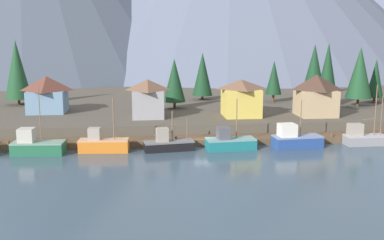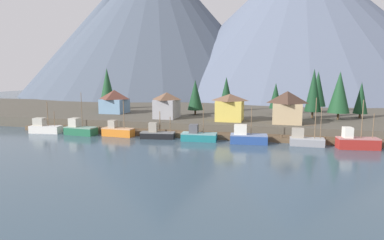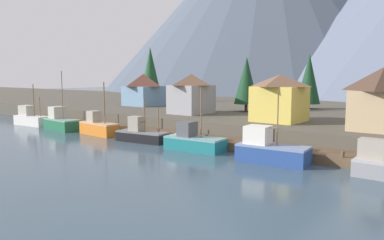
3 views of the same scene
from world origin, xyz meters
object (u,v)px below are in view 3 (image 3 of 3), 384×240
fishing_boat_orange (98,127)px  house_grey (191,93)px  conifer_far_left (150,72)px  house_yellow (280,98)px  fishing_boat_blue (270,150)px  conifer_near_left (309,79)px  fishing_boat_white (31,118)px  fishing_boat_green (61,122)px  fishing_boat_teal (194,141)px  conifer_back_left (246,80)px  house_tan (383,98)px  fishing_boat_black (141,134)px  house_blue (144,89)px

fishing_boat_orange → house_grey: house_grey is taller
conifer_far_left → house_yellow: bearing=-22.8°
fishing_boat_blue → conifer_near_left: conifer_near_left is taller
conifer_near_left → fishing_boat_white: bearing=-137.2°
conifer_near_left → fishing_boat_orange: bearing=-118.9°
fishing_boat_green → fishing_boat_teal: fishing_boat_green is taller
conifer_far_left → conifer_back_left: bearing=-14.2°
house_tan → house_yellow: 13.06m
fishing_boat_black → fishing_boat_blue: size_ratio=1.00×
fishing_boat_white → house_yellow: size_ratio=1.12×
house_tan → conifer_far_left: 57.91m
fishing_boat_white → house_blue: house_blue is taller
fishing_boat_green → conifer_far_left: 33.44m
fishing_boat_white → conifer_near_left: 50.75m
fishing_boat_blue → house_grey: house_grey is taller
fishing_boat_blue → fishing_boat_black: bearing=174.5°
fishing_boat_black → fishing_boat_blue: 18.78m
fishing_boat_white → fishing_boat_blue: fishing_boat_white is taller
house_grey → fishing_boat_green: bearing=-138.0°
fishing_boat_white → conifer_back_left: size_ratio=0.77×
conifer_back_left → house_tan: bearing=-24.3°
fishing_boat_orange → house_blue: house_blue is taller
house_tan → house_grey: (-29.07, 1.91, -0.39)m
house_grey → house_blue: house_blue is taller
fishing_boat_white → fishing_boat_orange: (18.25, 0.40, -0.04)m
conifer_back_left → fishing_boat_white: bearing=-142.5°
house_tan → conifer_far_left: (-54.75, 18.54, 3.43)m
fishing_boat_orange → conifer_far_left: (-19.04, 30.43, 8.47)m
house_grey → conifer_far_left: size_ratio=0.53×
fishing_boat_blue → conifer_back_left: (-16.22, 23.12, 6.63)m
fishing_boat_white → conifer_far_left: bearing=85.6°
house_yellow → fishing_boat_black: bearing=-135.5°
fishing_boat_orange → house_tan: bearing=22.4°
fishing_boat_white → conifer_far_left: conifer_far_left is taller
fishing_boat_teal → conifer_back_left: 24.88m
fishing_boat_black → fishing_boat_teal: 8.97m
fishing_boat_orange → house_tan: house_tan is taller
house_blue → conifer_near_left: conifer_near_left is taller
conifer_near_left → conifer_back_left: size_ratio=1.08×
fishing_boat_white → conifer_back_left: (30.08, 23.05, 6.71)m
fishing_boat_white → fishing_boat_green: size_ratio=0.78×
conifer_far_left → fishing_boat_orange: bearing=-58.0°
house_tan → fishing_boat_white: bearing=-167.2°
fishing_boat_green → fishing_boat_orange: size_ratio=1.21×
fishing_boat_black → house_blue: house_blue is taller
fishing_boat_green → house_grey: 21.66m
fishing_boat_teal → conifer_far_left: conifer_far_left is taller
fishing_boat_green → house_tan: 46.71m
fishing_boat_green → conifer_near_left: conifer_near_left is taller
fishing_boat_white → fishing_boat_blue: (46.30, -0.07, 0.08)m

